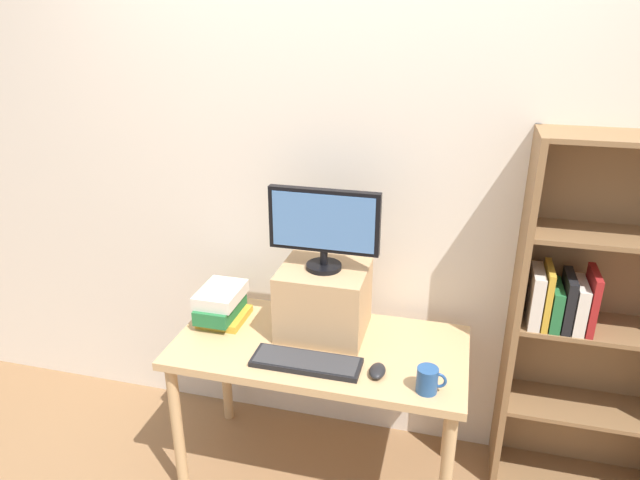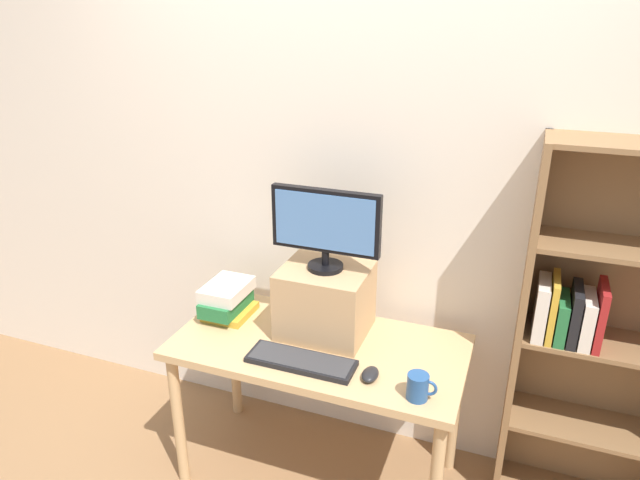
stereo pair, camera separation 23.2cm
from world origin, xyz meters
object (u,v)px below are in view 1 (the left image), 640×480
bookshelf_unit (594,322)px  riser_box (324,300)px  book_stack (221,304)px  computer_mouse (377,371)px  computer_monitor (324,225)px  keyboard (306,362)px  desk (320,361)px  coffee_mug (428,380)px

bookshelf_unit → riser_box: bearing=-171.8°
bookshelf_unit → book_stack: size_ratio=6.13×
book_stack → computer_mouse: bearing=-17.6°
computer_monitor → riser_box: bearing=90.0°
computer_monitor → keyboard: (-0.00, -0.27, -0.50)m
keyboard → bookshelf_unit: bearing=21.0°
bookshelf_unit → computer_monitor: (-1.13, -0.17, 0.39)m
computer_mouse → desk: bearing=150.2°
coffee_mug → riser_box: bearing=146.3°
riser_box → book_stack: (-0.48, -0.03, -0.07)m
riser_box → bookshelf_unit: bearing=8.2°
riser_box → computer_monitor: 0.35m
desk → book_stack: 0.52m
desk → riser_box: bearing=95.2°
computer_mouse → keyboard: bearing=-179.0°
computer_monitor → computer_mouse: (0.29, -0.27, -0.49)m
bookshelf_unit → keyboard: bearing=-159.0°
keyboard → computer_mouse: (0.29, 0.01, 0.01)m
bookshelf_unit → keyboard: size_ratio=3.66×
coffee_mug → computer_mouse: bearing=164.3°
computer_monitor → book_stack: size_ratio=1.76×
desk → riser_box: 0.27m
computer_mouse → coffee_mug: bearing=-15.7°
riser_box → keyboard: 0.31m
bookshelf_unit → computer_monitor: 1.21m
computer_monitor → book_stack: (-0.48, -0.02, -0.43)m
riser_box → computer_mouse: size_ratio=3.60×
desk → computer_mouse: computer_mouse is taller
riser_box → coffee_mug: (0.49, -0.32, -0.10)m
bookshelf_unit → book_stack: 1.62m
bookshelf_unit → book_stack: bearing=-173.3°
desk → keyboard: size_ratio=2.81×
book_stack → coffee_mug: (0.96, -0.30, -0.03)m
desk → bookshelf_unit: (1.12, 0.27, 0.21)m
keyboard → coffee_mug: 0.49m
computer_monitor → coffee_mug: (0.49, -0.32, -0.46)m
desk → riser_box: (-0.01, 0.11, 0.24)m
book_stack → riser_box: bearing=3.0°
book_stack → keyboard: bearing=-27.5°
riser_box → computer_mouse: bearing=-43.0°
desk → coffee_mug: size_ratio=11.03×
coffee_mug → bookshelf_unit: bearing=36.9°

